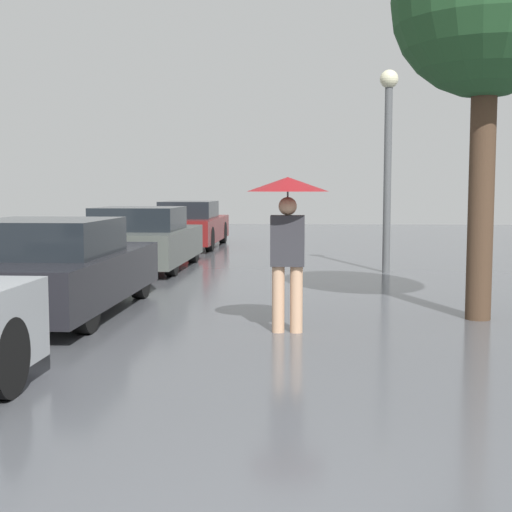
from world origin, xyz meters
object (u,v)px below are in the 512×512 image
parked_car_second (51,269)px  parked_car_third (141,240)px  parked_car_farthest (190,225)px  tree (487,6)px  pedestrian (288,213)px  street_lamp (388,144)px

parked_car_second → parked_car_third: 5.17m
parked_car_third → parked_car_farthest: 5.38m
parked_car_second → tree: tree is taller
pedestrian → parked_car_third: 6.98m
parked_car_second → parked_car_farthest: size_ratio=0.93×
tree → parked_car_third: bearing=136.2°
parked_car_farthest → parked_car_third: bearing=-91.0°
tree → street_lamp: size_ratio=1.29×
parked_car_second → parked_car_third: (-0.05, 5.17, 0.00)m
parked_car_second → street_lamp: size_ratio=1.09×
parked_car_second → parked_car_third: size_ratio=1.06×
pedestrian → tree: (2.32, 0.98, 2.42)m
pedestrian → parked_car_farthest: (-3.03, 11.58, -0.74)m
parked_car_second → parked_car_farthest: parked_car_farthest is taller
street_lamp → parked_car_second: bearing=-134.6°
parked_car_farthest → pedestrian: bearing=-75.3°
pedestrian → tree: tree is taller
parked_car_farthest → street_lamp: 7.64m
pedestrian → parked_car_third: bearing=116.8°
pedestrian → tree: size_ratio=0.35×
parked_car_second → parked_car_third: bearing=90.5°
parked_car_farthest → tree: tree is taller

